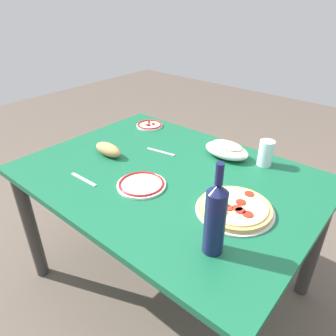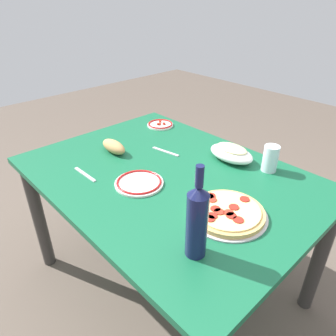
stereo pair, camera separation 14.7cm
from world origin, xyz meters
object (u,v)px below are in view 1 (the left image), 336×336
at_px(wine_bottle, 215,218).
at_px(side_plate_far, 150,125).
at_px(pepperoni_pizza, 235,208).
at_px(baked_pasta_dish, 227,149).
at_px(side_plate_near, 141,184).
at_px(dining_table, 168,192).
at_px(bread_loaf, 108,150).
at_px(water_glass, 266,153).

xyz_separation_m(wine_bottle, side_plate_far, (0.91, -0.66, -0.13)).
relative_size(wine_bottle, side_plate_far, 2.01).
height_order(pepperoni_pizza, baked_pasta_dish, baked_pasta_dish).
distance_m(baked_pasta_dish, side_plate_near, 0.51).
xyz_separation_m(pepperoni_pizza, side_plate_far, (0.86, -0.42, -0.01)).
xyz_separation_m(wine_bottle, side_plate_near, (0.46, -0.13, -0.13)).
bearing_deg(side_plate_far, wine_bottle, 144.13).
bearing_deg(pepperoni_pizza, wine_bottle, 102.09).
bearing_deg(dining_table, bread_loaf, 9.40).
xyz_separation_m(side_plate_far, bread_loaf, (-0.11, 0.43, 0.02)).
height_order(dining_table, wine_bottle, wine_bottle).
bearing_deg(side_plate_far, pepperoni_pizza, 153.89).
height_order(side_plate_far, bread_loaf, bread_loaf).
bearing_deg(bread_loaf, pepperoni_pizza, -179.17).
xyz_separation_m(pepperoni_pizza, baked_pasta_dish, (0.27, -0.38, 0.03)).
distance_m(baked_pasta_dish, water_glass, 0.20).
relative_size(pepperoni_pizza, baked_pasta_dish, 1.30).
bearing_deg(dining_table, side_plate_near, 82.69).
relative_size(baked_pasta_dish, wine_bottle, 0.72).
xyz_separation_m(side_plate_near, side_plate_far, (0.45, -0.53, 0.00)).
relative_size(wine_bottle, side_plate_near, 1.52).
distance_m(pepperoni_pizza, wine_bottle, 0.27).
relative_size(baked_pasta_dish, bread_loaf, 1.36).
xyz_separation_m(dining_table, side_plate_far, (0.47, -0.37, 0.12)).
height_order(pepperoni_pizza, water_glass, water_glass).
distance_m(baked_pasta_dish, side_plate_far, 0.59).
distance_m(water_glass, side_plate_near, 0.63).
bearing_deg(side_plate_far, baked_pasta_dish, 175.98).
bearing_deg(side_plate_far, bread_loaf, 104.24).
xyz_separation_m(dining_table, pepperoni_pizza, (-0.39, 0.05, 0.12)).
bearing_deg(wine_bottle, water_glass, -79.05).
xyz_separation_m(water_glass, side_plate_near, (0.33, 0.54, -0.06)).
height_order(water_glass, side_plate_near, water_glass).
bearing_deg(dining_table, baked_pasta_dish, -109.87).
relative_size(side_plate_near, bread_loaf, 1.25).
bearing_deg(pepperoni_pizza, dining_table, -7.20).
bearing_deg(wine_bottle, side_plate_near, -15.39).
height_order(wine_bottle, bread_loaf, wine_bottle).
bearing_deg(side_plate_far, dining_table, 141.69).
height_order(baked_pasta_dish, side_plate_far, baked_pasta_dish).
bearing_deg(pepperoni_pizza, side_plate_far, -26.11).
bearing_deg(baked_pasta_dish, dining_table, 70.13).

